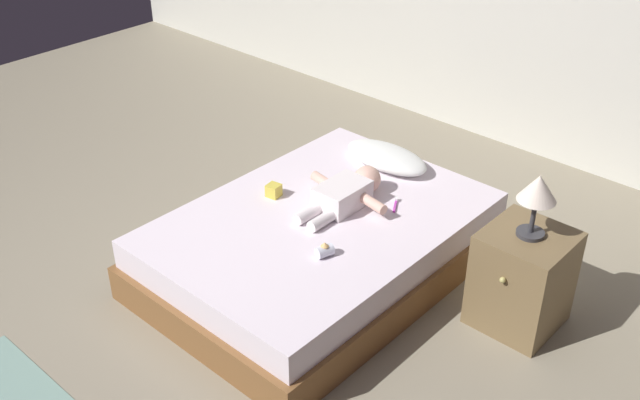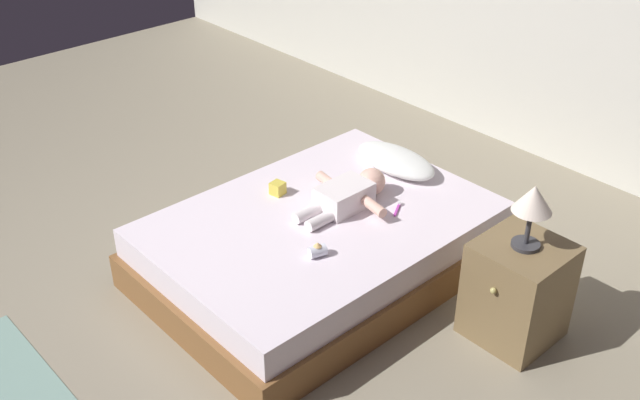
{
  "view_description": "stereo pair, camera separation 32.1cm",
  "coord_description": "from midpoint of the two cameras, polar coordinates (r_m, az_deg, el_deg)",
  "views": [
    {
      "loc": [
        2.54,
        -1.62,
        2.52
      ],
      "look_at": [
        0.29,
        0.87,
        0.46
      ],
      "focal_mm": 41.74,
      "sensor_mm": 36.0,
      "label": 1
    },
    {
      "loc": [
        2.77,
        -1.39,
        2.52
      ],
      "look_at": [
        0.29,
        0.87,
        0.46
      ],
      "focal_mm": 41.74,
      "sensor_mm": 36.0,
      "label": 2
    }
  ],
  "objects": [
    {
      "name": "ground_plane",
      "position": [
        3.96,
        -14.15,
        -9.21
      ],
      "size": [
        8.0,
        8.0,
        0.0
      ],
      "primitive_type": "plane",
      "color": "gray"
    },
    {
      "name": "bed",
      "position": [
        4.09,
        -2.25,
        -3.46
      ],
      "size": [
        1.31,
        1.85,
        0.36
      ],
      "color": "brown",
      "rests_on": "ground_plane"
    },
    {
      "name": "nightstand",
      "position": [
        3.79,
        12.9,
        -5.98
      ],
      "size": [
        0.4,
        0.43,
        0.53
      ],
      "color": "brown",
      "rests_on": "ground_plane"
    },
    {
      "name": "baby_bottle",
      "position": [
        3.66,
        -2.15,
        -3.95
      ],
      "size": [
        0.08,
        0.1,
        0.08
      ],
      "color": "white",
      "rests_on": "bed"
    },
    {
      "name": "toothbrush",
      "position": [
        4.07,
        3.55,
        -0.41
      ],
      "size": [
        0.08,
        0.12,
        0.02
      ],
      "color": "#B937AE",
      "rests_on": "bed"
    },
    {
      "name": "pillow",
      "position": [
        4.44,
        3.05,
        3.25
      ],
      "size": [
        0.55,
        0.28,
        0.11
      ],
      "color": "white",
      "rests_on": "bed"
    },
    {
      "name": "baby",
      "position": [
        4.06,
        -0.18,
        0.51
      ],
      "size": [
        0.53,
        0.6,
        0.16
      ],
      "color": "white",
      "rests_on": "bed"
    },
    {
      "name": "toy_block",
      "position": [
        4.16,
        -5.78,
        0.68
      ],
      "size": [
        0.08,
        0.08,
        0.07
      ],
      "color": "gold",
      "rests_on": "bed"
    },
    {
      "name": "lamp",
      "position": [
        3.51,
        13.86,
        0.55
      ],
      "size": [
        0.18,
        0.18,
        0.33
      ],
      "color": "#333338",
      "rests_on": "nightstand"
    }
  ]
}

